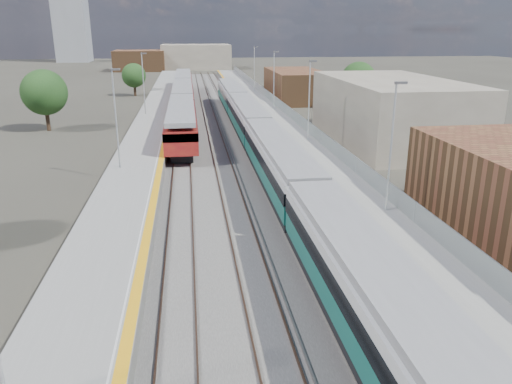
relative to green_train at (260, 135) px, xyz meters
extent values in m
plane|color=#47443A|center=(-1.50, 10.84, -2.16)|extent=(320.00, 320.00, 0.00)
cube|color=#565451|center=(-3.75, 13.34, -2.13)|extent=(10.50, 155.00, 0.06)
cube|color=#4C3323|center=(-0.72, 15.84, -2.05)|extent=(0.07, 160.00, 0.14)
cube|color=#4C3323|center=(0.72, 15.84, -2.05)|extent=(0.07, 160.00, 0.14)
cube|color=#4C3323|center=(-4.22, 15.84, -2.05)|extent=(0.07, 160.00, 0.14)
cube|color=#4C3323|center=(-2.78, 15.84, -2.05)|extent=(0.07, 160.00, 0.14)
cube|color=#4C3323|center=(-7.72, 15.84, -2.05)|extent=(0.07, 160.00, 0.14)
cube|color=#4C3323|center=(-6.28, 15.84, -2.05)|extent=(0.07, 160.00, 0.14)
cube|color=gray|center=(-1.05, 15.84, -2.06)|extent=(0.08, 160.00, 0.10)
cube|color=gray|center=(-2.45, 15.84, -2.06)|extent=(0.08, 160.00, 0.10)
cube|color=slate|center=(3.75, 13.34, -1.66)|extent=(4.70, 155.00, 1.00)
cube|color=gray|center=(3.75, 13.34, -1.16)|extent=(4.70, 155.00, 0.03)
cube|color=#ECA415|center=(1.65, 13.34, -1.14)|extent=(0.40, 155.00, 0.01)
cube|color=gray|center=(5.95, 13.34, -0.56)|extent=(0.06, 155.00, 1.20)
cylinder|color=#9EA0A3|center=(5.10, -17.16, 2.61)|extent=(0.12, 0.12, 7.50)
cube|color=#4C4C4F|center=(5.35, -17.16, 6.26)|extent=(0.70, 0.18, 0.14)
cylinder|color=#9EA0A3|center=(5.10, 2.84, 2.61)|extent=(0.12, 0.12, 7.50)
cube|color=#4C4C4F|center=(5.35, 2.84, 6.26)|extent=(0.70, 0.18, 0.14)
cylinder|color=#9EA0A3|center=(5.10, 22.84, 2.61)|extent=(0.12, 0.12, 7.50)
cube|color=#4C4C4F|center=(5.35, 22.84, 6.26)|extent=(0.70, 0.18, 0.14)
cylinder|color=#9EA0A3|center=(5.10, 42.84, 2.61)|extent=(0.12, 0.12, 7.50)
cube|color=#4C4C4F|center=(5.35, 42.84, 6.26)|extent=(0.70, 0.18, 0.14)
cube|color=slate|center=(-10.55, 13.34, -1.66)|extent=(4.30, 155.00, 1.00)
cube|color=gray|center=(-10.55, 13.34, -1.16)|extent=(4.30, 155.00, 0.03)
cube|color=#ECA415|center=(-8.65, 13.34, -1.14)|extent=(0.45, 155.00, 0.01)
cube|color=silver|center=(-9.00, 13.34, -1.14)|extent=(0.08, 155.00, 0.01)
cylinder|color=#9EA0A3|center=(-11.70, -5.16, 2.61)|extent=(0.12, 0.12, 7.50)
cube|color=#4C4C4F|center=(-11.45, -5.16, 6.26)|extent=(0.70, 0.18, 0.14)
cylinder|color=#9EA0A3|center=(-11.70, 20.84, 2.61)|extent=(0.12, 0.12, 7.50)
cube|color=#4C4C4F|center=(-11.45, 20.84, 6.26)|extent=(0.70, 0.18, 0.14)
cube|color=gray|center=(14.50, 5.84, 1.04)|extent=(11.00, 22.00, 6.40)
cube|color=brown|center=(11.50, 38.84, 0.24)|extent=(8.00, 18.00, 4.80)
cube|color=gray|center=(-3.50, 110.84, 1.34)|extent=(20.00, 14.00, 7.00)
cube|color=brown|center=(-19.50, 105.84, 0.64)|extent=(14.00, 12.00, 5.60)
cube|color=gray|center=(-46.50, 150.84, 17.84)|extent=(11.00, 11.00, 40.00)
cube|color=black|center=(0.00, -28.86, -1.31)|extent=(2.63, 18.88, 0.45)
cube|color=#136154|center=(0.00, -28.86, -0.54)|extent=(2.73, 18.88, 1.10)
cube|color=black|center=(0.00, -28.86, 0.34)|extent=(2.79, 18.88, 0.76)
cube|color=silver|center=(0.00, -28.86, 0.94)|extent=(2.73, 18.88, 0.46)
cube|color=gray|center=(0.00, -28.86, 1.34)|extent=(2.42, 18.88, 0.39)
cube|color=black|center=(0.00, -9.48, -1.31)|extent=(2.63, 18.88, 0.45)
cube|color=#136154|center=(0.00, -9.48, -0.54)|extent=(2.73, 18.88, 1.10)
cube|color=black|center=(0.00, -9.48, 0.34)|extent=(2.79, 18.88, 0.76)
cube|color=silver|center=(0.00, -9.48, 0.94)|extent=(2.73, 18.88, 0.46)
cube|color=gray|center=(0.00, -9.48, 1.34)|extent=(2.42, 18.88, 0.39)
cube|color=black|center=(0.00, 9.90, -1.31)|extent=(2.63, 18.88, 0.45)
cube|color=#136154|center=(0.00, 9.90, -0.54)|extent=(2.73, 18.88, 1.10)
cube|color=black|center=(0.00, 9.90, 0.34)|extent=(2.79, 18.88, 0.76)
cube|color=silver|center=(0.00, 9.90, 0.94)|extent=(2.73, 18.88, 0.46)
cube|color=gray|center=(0.00, 9.90, 1.34)|extent=(2.42, 18.88, 0.39)
cube|color=black|center=(0.00, 29.28, -1.31)|extent=(2.63, 18.88, 0.45)
cube|color=#136154|center=(0.00, 29.28, -0.54)|extent=(2.73, 18.88, 1.10)
cube|color=black|center=(0.00, 29.28, 0.34)|extent=(2.79, 18.88, 0.76)
cube|color=silver|center=(0.00, 29.28, 0.94)|extent=(2.73, 18.88, 0.46)
cube|color=gray|center=(0.00, 29.28, 1.34)|extent=(2.42, 18.88, 0.39)
cube|color=black|center=(-7.00, 7.19, -1.67)|extent=(1.98, 16.82, 0.69)
cube|color=maroon|center=(-7.00, 7.19, -0.03)|extent=(2.92, 19.79, 2.08)
cube|color=black|center=(-7.00, 7.19, 0.49)|extent=(2.98, 19.79, 0.73)
cube|color=gray|center=(-7.00, 7.19, 1.54)|extent=(2.60, 19.79, 0.42)
cube|color=black|center=(-7.00, 27.49, -1.67)|extent=(1.98, 16.82, 0.69)
cube|color=maroon|center=(-7.00, 27.49, -0.03)|extent=(2.92, 19.79, 2.08)
cube|color=black|center=(-7.00, 27.49, 0.49)|extent=(2.98, 19.79, 0.73)
cube|color=gray|center=(-7.00, 27.49, 1.54)|extent=(2.60, 19.79, 0.42)
cube|color=black|center=(-7.00, 47.78, -1.67)|extent=(1.98, 16.82, 0.69)
cube|color=maroon|center=(-7.00, 47.78, -0.03)|extent=(2.92, 19.79, 2.08)
cube|color=black|center=(-7.00, 47.78, 0.49)|extent=(2.98, 19.79, 0.73)
cube|color=gray|center=(-7.00, 47.78, 1.54)|extent=(2.60, 19.79, 0.42)
cylinder|color=#382619|center=(-22.46, 16.42, -0.94)|extent=(0.44, 0.44, 2.44)
sphere|color=#1B3D17|center=(-22.46, 16.42, 2.24)|extent=(5.14, 5.14, 5.14)
cylinder|color=#382619|center=(-15.53, 47.46, -1.17)|extent=(0.44, 0.44, 1.97)
sphere|color=#1B3D17|center=(-15.53, 47.46, 1.40)|extent=(4.17, 4.17, 4.17)
cylinder|color=#382619|center=(18.13, 26.93, -0.96)|extent=(0.44, 0.44, 2.40)
sphere|color=#1B3D17|center=(18.13, 26.93, 2.17)|extent=(5.06, 5.06, 5.06)
camera|label=1|loc=(-6.20, -43.62, 9.03)|focal=35.00mm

